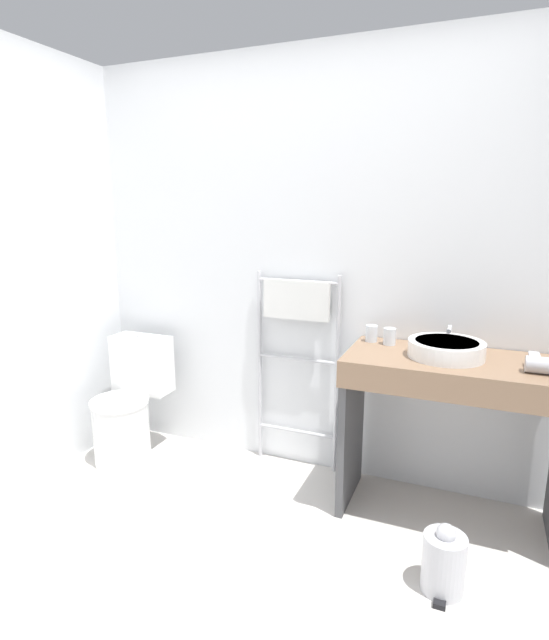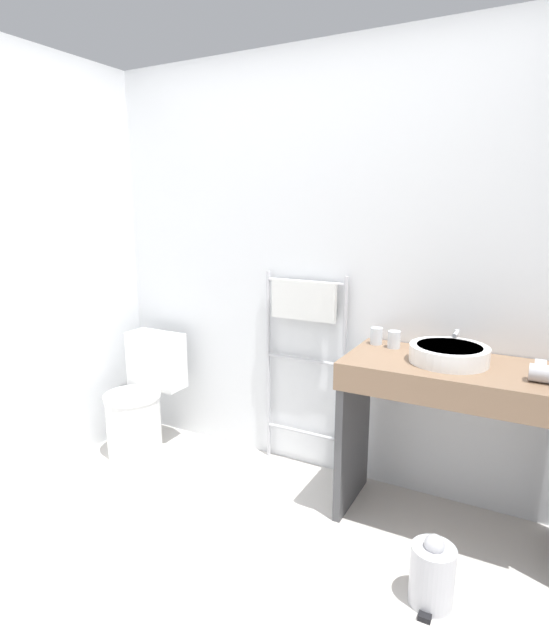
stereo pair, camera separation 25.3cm
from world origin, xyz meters
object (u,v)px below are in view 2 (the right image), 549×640
at_px(towel_radiator, 304,327).
at_px(cup_near_wall, 376,336).
at_px(toilet, 142,402).
at_px(cup_near_edge, 394,340).
at_px(trash_bin, 432,574).
at_px(sink_basin, 449,354).

distance_m(towel_radiator, cup_near_wall, 0.46).
bearing_deg(toilet, cup_near_wall, 9.19).
height_order(towel_radiator, cup_near_edge, towel_radiator).
distance_m(towel_radiator, trash_bin, 1.44).
distance_m(toilet, sink_basin, 1.99).
xyz_separation_m(toilet, towel_radiator, (1.04, 0.30, 0.57)).
bearing_deg(cup_near_wall, towel_radiator, 172.52).
xyz_separation_m(cup_near_wall, cup_near_edge, (0.10, -0.03, -0.00)).
bearing_deg(sink_basin, toilet, -177.31).
height_order(toilet, cup_near_edge, cup_near_edge).
relative_size(toilet, towel_radiator, 0.64).
bearing_deg(cup_near_wall, toilet, -170.81).
bearing_deg(cup_near_edge, toilet, -172.36).
height_order(sink_basin, cup_near_wall, cup_near_wall).
bearing_deg(sink_basin, cup_near_edge, 157.17).
relative_size(toilet, cup_near_edge, 8.64).
bearing_deg(towel_radiator, cup_near_edge, -8.87).
bearing_deg(toilet, cup_near_edge, 7.64).
relative_size(cup_near_wall, cup_near_edge, 1.00).
bearing_deg(towel_radiator, cup_near_wall, -7.48).
height_order(toilet, towel_radiator, towel_radiator).
height_order(towel_radiator, sink_basin, towel_radiator).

